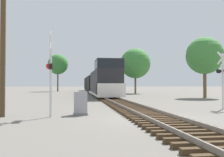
% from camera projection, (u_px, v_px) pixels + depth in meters
% --- Properties ---
extents(ground_plane, '(400.00, 400.00, 0.00)m').
position_uv_depth(ground_plane, '(154.00, 119.00, 12.61)').
color(ground_plane, '#666059').
extents(rail_track_bed, '(2.60, 160.00, 0.31)m').
position_uv_depth(rail_track_bed, '(154.00, 116.00, 12.62)').
color(rail_track_bed, '#42301E').
rests_on(rail_track_bed, ground).
extents(freight_train, '(3.01, 47.67, 4.56)m').
position_uv_depth(freight_train, '(96.00, 83.00, 49.43)').
color(freight_train, '#232326').
rests_on(freight_train, ground).
extents(crossing_signal_near, '(0.38, 1.01, 4.34)m').
position_uv_depth(crossing_signal_near, '(50.00, 69.00, 13.44)').
color(crossing_signal_near, silver).
rests_on(crossing_signal_near, ground).
extents(crossing_signal_far, '(0.54, 1.01, 3.98)m').
position_uv_depth(crossing_signal_far, '(223.00, 74.00, 17.78)').
color(crossing_signal_far, silver).
rests_on(crossing_signal_far, ground).
extents(relay_cabinet, '(0.80, 0.59, 1.28)m').
position_uv_depth(relay_cabinet, '(81.00, 104.00, 14.37)').
color(relay_cabinet, slate).
rests_on(relay_cabinet, ground).
extents(utility_pole, '(1.80, 0.28, 9.22)m').
position_uv_depth(utility_pole, '(3.00, 25.00, 13.58)').
color(utility_pole, '#4C3A23').
rests_on(utility_pole, ground).
extents(tree_far_right, '(4.68, 4.68, 7.66)m').
position_uv_depth(tree_far_right, '(205.00, 56.00, 33.04)').
color(tree_far_right, brown).
rests_on(tree_far_right, ground).
extents(tree_mid_background, '(5.65, 5.65, 8.48)m').
position_uv_depth(tree_mid_background, '(135.00, 63.00, 49.20)').
color(tree_mid_background, brown).
rests_on(tree_mid_background, ground).
extents(tree_deep_background, '(4.83, 4.83, 8.95)m').
position_uv_depth(tree_deep_background, '(58.00, 64.00, 62.87)').
color(tree_deep_background, '#473521').
rests_on(tree_deep_background, ground).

